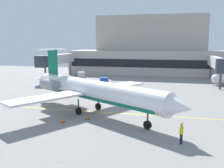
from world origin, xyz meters
The scene contains 12 objects.
ground centered at (0.00, 0.00, -0.05)m, with size 120.00×120.00×0.11m.
terminal_building centered at (5.19, 48.43, 6.61)m, with size 59.08×15.77×17.24m.
jet_bridge_west centered at (17.50, 29.47, 4.74)m, with size 2.40×19.59×6.12m.
jet_bridge_east centered at (-20.69, 29.73, 4.86)m, with size 2.40×19.07×6.24m.
regional_jet centered at (-1.76, 0.31, 3.03)m, with size 24.98×19.94×8.17m.
baggage_tug centered at (-4.68, 19.36, 0.96)m, with size 3.81×3.16×2.13m.
pushback_tractor centered at (-0.85, 12.28, 0.88)m, with size 2.92×4.26×1.88m.
belt_loader centered at (-13.22, 27.23, 0.97)m, with size 2.63×3.44×2.14m.
marshaller centered at (9.44, -7.82, 1.03)m, with size 0.41×0.80×2.01m.
safety_cone_alpha centered at (-3.73, -4.38, 0.25)m, with size 0.47×0.47×0.55m.
safety_cone_bravo centered at (7.64, 0.48, 0.25)m, with size 0.47×0.47×0.55m.
safety_cone_charlie centered at (-1.32, -2.64, 0.25)m, with size 0.47×0.47×0.55m.
Camera 1 is at (8.63, -31.05, 9.07)m, focal length 41.50 mm.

